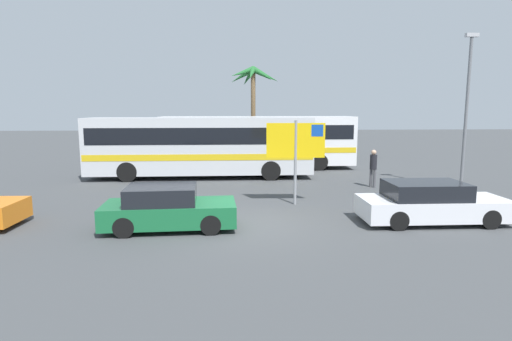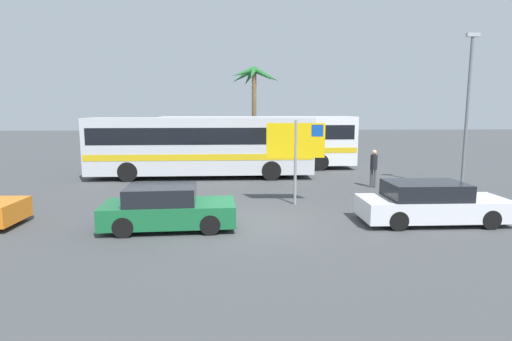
{
  "view_description": "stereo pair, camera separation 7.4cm",
  "coord_description": "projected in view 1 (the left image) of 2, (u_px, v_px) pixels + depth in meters",
  "views": [
    {
      "loc": [
        -0.32,
        -12.54,
        3.6
      ],
      "look_at": [
        0.64,
        2.93,
        1.3
      ],
      "focal_mm": 28.94,
      "sensor_mm": 36.0,
      "label": 1
    },
    {
      "loc": [
        -0.24,
        -12.55,
        3.6
      ],
      "look_at": [
        0.64,
        2.93,
        1.3
      ],
      "focal_mm": 28.94,
      "sensor_mm": 36.0,
      "label": 2
    }
  ],
  "objects": [
    {
      "name": "bus_rear_coach",
      "position": [
        258.0,
        139.0,
        25.15
      ],
      "size": [
        11.65,
        2.46,
        3.17
      ],
      "color": "white",
      "rests_on": "ground"
    },
    {
      "name": "ground",
      "position": [
        242.0,
        225.0,
        12.93
      ],
      "size": [
        120.0,
        120.0,
        0.0
      ],
      "primitive_type": "plane",
      "color": "#424447"
    },
    {
      "name": "car_white",
      "position": [
        431.0,
        203.0,
        13.16
      ],
      "size": [
        4.61,
        1.8,
        1.32
      ],
      "rotation": [
        0.0,
        0.0,
        -0.01
      ],
      "color": "silver",
      "rests_on": "ground"
    },
    {
      "name": "pedestrian_near_sign",
      "position": [
        373.0,
        165.0,
        19.11
      ],
      "size": [
        0.32,
        0.32,
        1.76
      ],
      "rotation": [
        0.0,
        0.0,
        3.94
      ],
      "color": "#4C4C51",
      "rests_on": "ground"
    },
    {
      "name": "car_green",
      "position": [
        168.0,
        208.0,
        12.49
      ],
      "size": [
        4.03,
        1.93,
        1.32
      ],
      "rotation": [
        0.0,
        0.0,
        0.05
      ],
      "color": "#196638",
      "rests_on": "ground"
    },
    {
      "name": "lamp_post_left_side",
      "position": [
        467.0,
        106.0,
        18.37
      ],
      "size": [
        0.56,
        0.2,
        6.88
      ],
      "color": "slate",
      "rests_on": "ground"
    },
    {
      "name": "palm_tree_seaside",
      "position": [
        253.0,
        83.0,
        28.48
      ],
      "size": [
        3.58,
        3.63,
        6.54
      ],
      "color": "brown",
      "rests_on": "ground"
    },
    {
      "name": "bus_front_coach",
      "position": [
        201.0,
        144.0,
        21.74
      ],
      "size": [
        11.65,
        2.46,
        3.17
      ],
      "color": "silver",
      "rests_on": "ground"
    },
    {
      "name": "ferry_sign",
      "position": [
        297.0,
        144.0,
        15.47
      ],
      "size": [
        2.2,
        0.17,
        3.2
      ],
      "rotation": [
        0.0,
        0.0,
        -0.05
      ],
      "color": "gray",
      "rests_on": "ground"
    }
  ]
}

